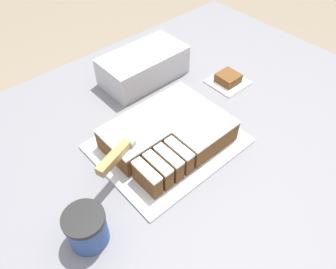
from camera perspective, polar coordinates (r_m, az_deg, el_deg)
The scene contains 8 objects.
countertop at distance 1.28m, azimuth 2.53°, elevation -16.13°, with size 1.40×1.10×0.96m.
cake_board at distance 0.88m, azimuth 0.00°, elevation -1.56°, with size 0.37×0.30×0.01m.
cake at distance 0.86m, azimuth 0.08°, elevation 0.32°, with size 0.30×0.23×0.06m.
knife at distance 0.78m, azimuth -7.62°, elevation -2.16°, with size 0.30×0.12×0.02m.
coffee_cup at distance 0.71m, azimuth -13.99°, elevation -15.55°, with size 0.09×0.09×0.09m.
paper_napkin at distance 1.09m, azimuth 10.31°, elevation 8.95°, with size 0.11×0.11×0.01m.
brownie at distance 1.08m, azimuth 10.43°, elevation 9.66°, with size 0.07×0.07×0.03m.
storage_box at distance 1.07m, azimuth -4.29°, elevation 11.82°, with size 0.27×0.14×0.09m.
Camera 1 is at (-0.43, -0.41, 1.61)m, focal length 35.00 mm.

